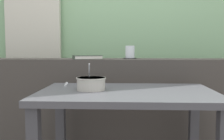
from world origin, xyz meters
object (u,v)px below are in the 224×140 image
(coaster_square, at_px, (130,58))
(soup_bowl, at_px, (91,84))
(fork_utensil, at_px, (66,84))
(breakfast_table, at_px, (127,111))
(juice_glass, at_px, (130,52))
(closed_book, at_px, (87,57))

(coaster_square, xyz_separation_m, soup_bowl, (-0.24, -0.61, -0.13))
(coaster_square, height_order, fork_utensil, coaster_square)
(soup_bowl, distance_m, fork_utensil, 0.31)
(breakfast_table, height_order, fork_utensil, fork_utensil)
(breakfast_table, distance_m, juice_glass, 0.71)
(coaster_square, relative_size, fork_utensil, 0.59)
(juice_glass, distance_m, closed_book, 0.35)
(juice_glass, bearing_deg, breakfast_table, -92.64)
(closed_book, height_order, soup_bowl, closed_book)
(closed_book, xyz_separation_m, fork_utensil, (-0.10, -0.29, -0.17))
(breakfast_table, height_order, closed_book, closed_book)
(closed_book, relative_size, fork_utensil, 1.50)
(juice_glass, bearing_deg, fork_utensil, -138.99)
(fork_utensil, bearing_deg, closed_book, 62.52)
(coaster_square, bearing_deg, fork_utensil, -138.99)
(closed_book, bearing_deg, coaster_square, 14.68)
(coaster_square, relative_size, closed_book, 0.39)
(coaster_square, bearing_deg, breakfast_table, -92.64)
(breakfast_table, relative_size, closed_book, 4.02)
(coaster_square, bearing_deg, soup_bowl, -111.47)
(breakfast_table, xyz_separation_m, fork_utensil, (-0.41, 0.25, 0.12))
(soup_bowl, xyz_separation_m, fork_utensil, (-0.20, 0.23, -0.03))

